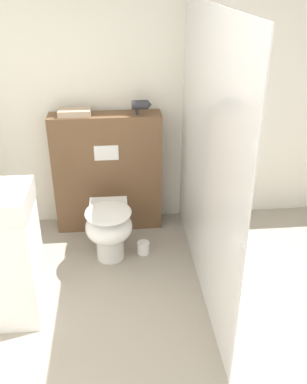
{
  "coord_description": "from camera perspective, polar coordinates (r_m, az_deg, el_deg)",
  "views": [
    {
      "loc": [
        -0.24,
        -1.58,
        2.3
      ],
      "look_at": [
        0.04,
        1.37,
        0.75
      ],
      "focal_mm": 40.0,
      "sensor_mm": 36.0,
      "label": 1
    }
  ],
  "objects": [
    {
      "name": "wall_back",
      "position": [
        4.05,
        -1.81,
        12.51
      ],
      "size": [
        8.0,
        0.06,
        2.5
      ],
      "color": "silver",
      "rests_on": "ground_plane"
    },
    {
      "name": "partition_panel",
      "position": [
        4.11,
        -6.12,
        2.57
      ],
      "size": [
        1.02,
        0.24,
        1.15
      ],
      "color": "brown",
      "rests_on": "ground_plane"
    },
    {
      "name": "shower_glass",
      "position": [
        3.15,
        6.92,
        4.08
      ],
      "size": [
        0.04,
        2.11,
        2.12
      ],
      "color": "silver",
      "rests_on": "ground_plane"
    },
    {
      "name": "toilet",
      "position": [
        3.71,
        -5.93,
        -4.79
      ],
      "size": [
        0.4,
        0.58,
        0.52
      ],
      "color": "white",
      "rests_on": "ground_plane"
    },
    {
      "name": "hair_drier",
      "position": [
        3.86,
        -1.67,
        11.53
      ],
      "size": [
        0.18,
        0.08,
        0.12
      ],
      "color": "#2D2D33",
      "rests_on": "partition_panel"
    },
    {
      "name": "folded_towel",
      "position": [
        3.89,
        -10.49,
        10.39
      ],
      "size": [
        0.28,
        0.16,
        0.06
      ],
      "color": "tan",
      "rests_on": "partition_panel"
    },
    {
      "name": "spare_toilet_roll",
      "position": [
        3.92,
        -1.37,
        -7.43
      ],
      "size": [
        0.11,
        0.11,
        0.11
      ],
      "color": "white",
      "rests_on": "ground_plane"
    }
  ]
}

